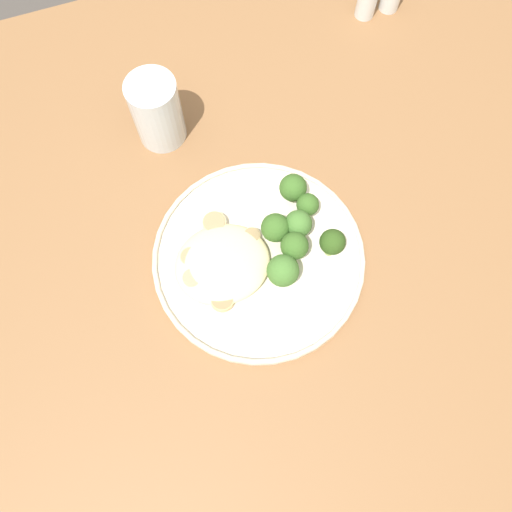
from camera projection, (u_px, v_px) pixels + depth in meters
The scene contains 22 objects.
ground at pixel (252, 336), 1.43m from camera, with size 6.00×6.00×0.00m, color #47423D.
wooden_dining_table at pixel (250, 254), 0.81m from camera, with size 1.40×1.00×0.74m.
dinner_plate at pixel (256, 259), 0.71m from camera, with size 0.29×0.29×0.02m.
noodle_bed at pixel (222, 264), 0.69m from camera, with size 0.13×0.11×0.02m.
seared_scallop_front_small at pixel (252, 237), 0.71m from camera, with size 0.02×0.02×0.01m.
seared_scallop_on_noodles at pixel (228, 260), 0.70m from camera, with size 0.03×0.03×0.01m.
seared_scallop_half_hidden at pixel (191, 258), 0.70m from camera, with size 0.03×0.03×0.02m.
seared_scallop_right_edge at pixel (222, 299), 0.68m from camera, with size 0.03×0.03×0.01m.
seared_scallop_large_seared at pixel (193, 279), 0.68m from camera, with size 0.03×0.03×0.02m.
seared_scallop_tiny_bay at pixel (214, 223), 0.71m from camera, with size 0.03×0.03×0.01m.
broccoli_floret_split_head at pixel (275, 228), 0.69m from camera, with size 0.04×0.04×0.05m.
broccoli_floret_small_sprig at pixel (298, 224), 0.69m from camera, with size 0.04×0.04×0.05m.
broccoli_floret_left_leaning at pixel (283, 271), 0.67m from camera, with size 0.04×0.04×0.06m.
broccoli_floret_right_tilted at pixel (332, 242), 0.68m from camera, with size 0.03×0.03×0.05m.
broccoli_floret_near_rim at pixel (293, 188), 0.71m from camera, with size 0.04×0.04×0.05m.
broccoli_floret_beside_noodles at pixel (308, 206), 0.71m from camera, with size 0.03×0.03×0.04m.
broccoli_floret_center_pile at pixel (294, 246), 0.68m from camera, with size 0.04×0.04×0.05m.
onion_sliver_pale_crescent at pixel (278, 223), 0.72m from camera, with size 0.05×0.01×0.00m, color silver.
onion_sliver_curled_piece at pixel (299, 230), 0.72m from camera, with size 0.05×0.01×0.00m, color silver.
onion_sliver_long_sliver at pixel (283, 236), 0.71m from camera, with size 0.06×0.01×0.00m, color silver.
onion_sliver_short_strip at pixel (303, 206), 0.73m from camera, with size 0.04×0.01×0.00m, color silver.
water_glass at pixel (158, 115), 0.74m from camera, with size 0.07×0.07×0.11m.
Camera 1 is at (0.08, 0.27, 1.42)m, focal length 36.44 mm.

